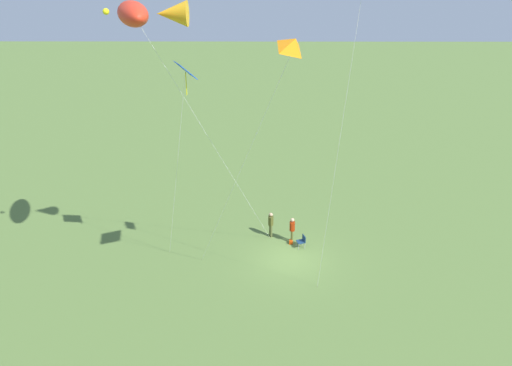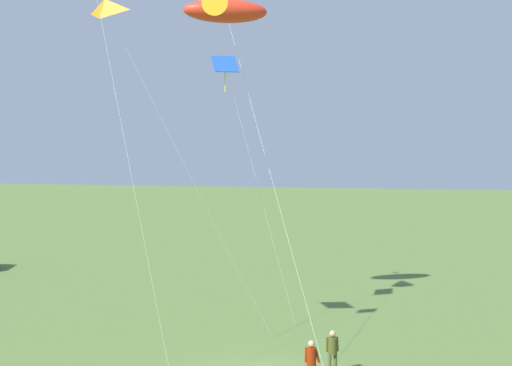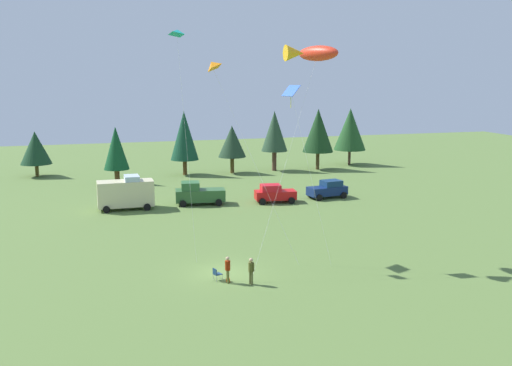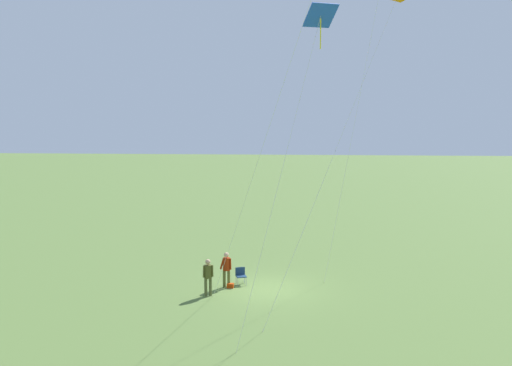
# 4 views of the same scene
# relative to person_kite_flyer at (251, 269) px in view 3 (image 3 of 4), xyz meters

# --- Properties ---
(ground_plane) EXTENTS (160.00, 160.00, 0.00)m
(ground_plane) POSITION_rel_person_kite_flyer_xyz_m (-1.13, 2.69, -1.02)
(ground_plane) COLOR #547035
(person_kite_flyer) EXTENTS (0.43, 0.51, 1.74)m
(person_kite_flyer) POSITION_rel_person_kite_flyer_xyz_m (0.00, 0.00, 0.00)
(person_kite_flyer) COLOR #4E542B
(person_kite_flyer) RESTS_ON ground
(folding_chair) EXTENTS (0.60, 0.60, 0.82)m
(folding_chair) POSITION_rel_person_kite_flyer_xyz_m (-1.96, 1.33, -0.53)
(folding_chair) COLOR navy
(folding_chair) RESTS_ON ground
(person_spectator) EXTENTS (0.35, 0.57, 1.74)m
(person_spectator) POSITION_rel_person_kite_flyer_xyz_m (-1.35, 0.70, 0.00)
(person_spectator) COLOR #505423
(person_spectator) RESTS_ON ground
(backpack_on_grass) EXTENTS (0.26, 0.35, 0.22)m
(backpack_on_grass) POSITION_rel_person_kite_flyer_xyz_m (-1.30, 0.89, -0.91)
(backpack_on_grass) COLOR #B13508
(backpack_on_grass) RESTS_ON ground
(van_camper_beige) EXTENTS (5.41, 2.63, 3.34)m
(van_camper_beige) POSITION_rel_person_kite_flyer_xyz_m (-6.08, 24.01, 0.62)
(van_camper_beige) COLOR beige
(van_camper_beige) RESTS_ON ground
(truck_green_flatbed) EXTENTS (5.23, 2.97, 2.34)m
(truck_green_flatbed) POSITION_rel_person_kite_flyer_xyz_m (1.20, 24.23, 0.08)
(truck_green_flatbed) COLOR #2F5A2D
(truck_green_flatbed) RESTS_ON ground
(car_red_sedan) EXTENTS (4.38, 2.60, 1.89)m
(car_red_sedan) POSITION_rel_person_kite_flyer_xyz_m (8.92, 22.96, -0.07)
(car_red_sedan) COLOR red
(car_red_sedan) RESTS_ON ground
(car_navy_hatch) EXTENTS (4.42, 2.71, 1.89)m
(car_navy_hatch) POSITION_rel_person_kite_flyer_xyz_m (15.18, 23.55, -0.07)
(car_navy_hatch) COLOR navy
(car_navy_hatch) RESTS_ON ground
(treeline_distant) EXTENTS (61.99, 11.00, 8.52)m
(treeline_distant) POSITION_rel_person_kite_flyer_xyz_m (2.60, 42.78, 4.00)
(treeline_distant) COLOR #4D421A
(treeline_distant) RESTS_ON ground
(kite_large_fish) EXTENTS (7.65, 7.07, 15.17)m
(kite_large_fish) POSITION_rel_person_kite_flyer_xyz_m (5.96, 5.26, 13.58)
(kite_large_fish) COLOR red
(kite_large_fish) RESTS_ON ground
(kite_delta_orange) EXTENTS (5.68, 6.56, 14.22)m
(kite_delta_orange) POSITION_rel_person_kite_flyer_xyz_m (-0.61, 8.43, 12.74)
(kite_delta_orange) COLOR orange
(kite_delta_orange) RESTS_ON ground
(kite_diamond_blue) EXTENTS (2.72, 3.61, 12.40)m
(kite_diamond_blue) POSITION_rel_person_kite_flyer_xyz_m (4.32, 4.82, 10.69)
(kite_diamond_blue) COLOR blue
(kite_diamond_blue) RESTS_ON ground
(kite_delta_teal) EXTENTS (1.28, 3.47, 16.36)m
(kite_delta_teal) POSITION_rel_person_kite_flyer_xyz_m (-3.05, 8.26, 14.96)
(kite_delta_teal) COLOR teal
(kite_delta_teal) RESTS_ON ground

